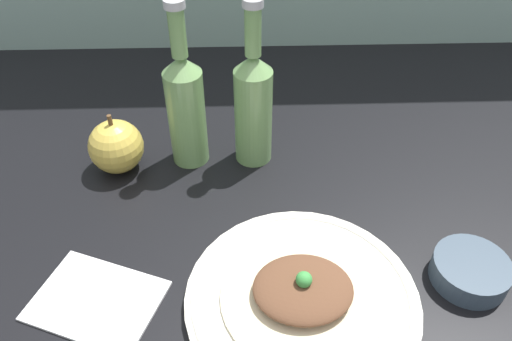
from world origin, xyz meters
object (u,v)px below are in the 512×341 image
(plate, at_px, (302,299))
(plated_food, at_px, (303,291))
(apple, at_px, (116,147))
(cider_bottle_left, at_px, (185,106))
(dipping_bowl, at_px, (470,271))
(cider_bottle_right, at_px, (253,104))

(plate, height_order, plated_food, plated_food)
(plate, relative_size, apple, 2.81)
(plate, distance_m, cider_bottle_left, 0.35)
(cider_bottle_left, bearing_deg, plated_food, -61.64)
(plate, height_order, dipping_bowl, dipping_bowl)
(cider_bottle_left, bearing_deg, plate, -61.64)
(cider_bottle_left, xyz_separation_m, apple, (-0.12, -0.02, -0.06))
(plated_food, bearing_deg, plate, 0.00)
(apple, bearing_deg, plated_food, -44.76)
(cider_bottle_right, distance_m, dipping_bowl, 0.40)
(plated_food, distance_m, dipping_bowl, 0.23)
(plated_food, height_order, apple, apple)
(plated_food, bearing_deg, apple, 135.24)
(plated_food, height_order, cider_bottle_left, cider_bottle_left)
(cider_bottle_left, bearing_deg, dipping_bowl, -34.50)
(plated_food, height_order, dipping_bowl, plated_food)
(dipping_bowl, bearing_deg, plate, -172.06)
(plate, height_order, cider_bottle_right, cider_bottle_right)
(plate, xyz_separation_m, cider_bottle_right, (-0.05, 0.30, 0.10))
(plated_food, relative_size, apple, 1.96)
(cider_bottle_left, height_order, cider_bottle_right, same)
(apple, height_order, dipping_bowl, apple)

